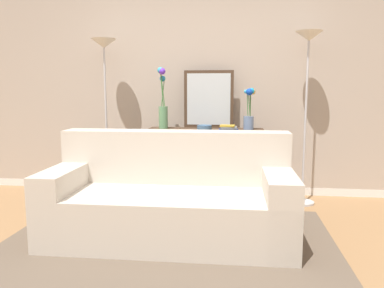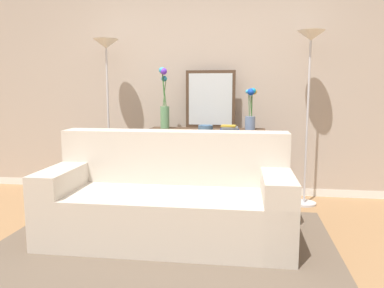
{
  "view_description": "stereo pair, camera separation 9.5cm",
  "coord_description": "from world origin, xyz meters",
  "px_view_note": "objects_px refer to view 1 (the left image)",
  "views": [
    {
      "loc": [
        0.54,
        -2.48,
        1.23
      ],
      "look_at": [
        0.1,
        1.08,
        0.72
      ],
      "focal_mm": 35.26,
      "sensor_mm": 36.0,
      "label": 1
    },
    {
      "loc": [
        0.63,
        -2.47,
        1.23
      ],
      "look_at": [
        0.1,
        1.08,
        0.72
      ],
      "focal_mm": 35.26,
      "sensor_mm": 36.0,
      "label": 2
    }
  ],
  "objects_px": {
    "floor_lamp_left": "(105,74)",
    "fruit_bowl": "(204,127)",
    "console_table": "(205,151)",
    "wall_mirror": "(209,99)",
    "couch": "(171,201)",
    "vase_short_flowers": "(249,112)",
    "book_row_under_console": "(172,193)",
    "book_stack": "(228,128)",
    "vase_tall_flowers": "(163,104)",
    "floor_lamp_right": "(308,70)"
  },
  "relations": [
    {
      "from": "floor_lamp_right",
      "to": "vase_tall_flowers",
      "type": "relative_size",
      "value": 2.7
    },
    {
      "from": "floor_lamp_left",
      "to": "floor_lamp_right",
      "type": "distance_m",
      "value": 2.21
    },
    {
      "from": "vase_short_flowers",
      "to": "book_stack",
      "type": "height_order",
      "value": "vase_short_flowers"
    },
    {
      "from": "console_table",
      "to": "floor_lamp_left",
      "type": "bearing_deg",
      "value": -178.24
    },
    {
      "from": "vase_short_flowers",
      "to": "fruit_bowl",
      "type": "xyz_separation_m",
      "value": [
        -0.48,
        -0.11,
        -0.17
      ]
    },
    {
      "from": "floor_lamp_left",
      "to": "vase_short_flowers",
      "type": "xyz_separation_m",
      "value": [
        1.62,
        0.03,
        -0.41
      ]
    },
    {
      "from": "fruit_bowl",
      "to": "book_stack",
      "type": "relative_size",
      "value": 0.76
    },
    {
      "from": "couch",
      "to": "floor_lamp_right",
      "type": "height_order",
      "value": "floor_lamp_right"
    },
    {
      "from": "couch",
      "to": "vase_tall_flowers",
      "type": "distance_m",
      "value": 1.43
    },
    {
      "from": "wall_mirror",
      "to": "book_row_under_console",
      "type": "distance_m",
      "value": 1.16
    },
    {
      "from": "wall_mirror",
      "to": "book_stack",
      "type": "bearing_deg",
      "value": -49.46
    },
    {
      "from": "console_table",
      "to": "floor_lamp_left",
      "type": "xyz_separation_m",
      "value": [
        -1.13,
        -0.03,
        0.86
      ]
    },
    {
      "from": "vase_short_flowers",
      "to": "book_stack",
      "type": "relative_size",
      "value": 2.15
    },
    {
      "from": "fruit_bowl",
      "to": "book_row_under_console",
      "type": "bearing_deg",
      "value": 162.72
    },
    {
      "from": "couch",
      "to": "wall_mirror",
      "type": "distance_m",
      "value": 1.56
    },
    {
      "from": "console_table",
      "to": "floor_lamp_left",
      "type": "relative_size",
      "value": 0.72
    },
    {
      "from": "floor_lamp_right",
      "to": "book_row_under_console",
      "type": "xyz_separation_m",
      "value": [
        -1.46,
        0.03,
        -1.39
      ]
    },
    {
      "from": "floor_lamp_right",
      "to": "floor_lamp_left",
      "type": "bearing_deg",
      "value": 180.0
    },
    {
      "from": "book_stack",
      "to": "vase_tall_flowers",
      "type": "bearing_deg",
      "value": 170.69
    },
    {
      "from": "couch",
      "to": "vase_short_flowers",
      "type": "xyz_separation_m",
      "value": [
        0.67,
        1.15,
        0.69
      ]
    },
    {
      "from": "vase_short_flowers",
      "to": "book_row_under_console",
      "type": "distance_m",
      "value": 1.28
    },
    {
      "from": "vase_tall_flowers",
      "to": "console_table",
      "type": "bearing_deg",
      "value": -0.24
    },
    {
      "from": "floor_lamp_right",
      "to": "vase_short_flowers",
      "type": "relative_size",
      "value": 4.07
    },
    {
      "from": "vase_tall_flowers",
      "to": "fruit_bowl",
      "type": "bearing_deg",
      "value": -13.95
    },
    {
      "from": "floor_lamp_left",
      "to": "wall_mirror",
      "type": "relative_size",
      "value": 2.76
    },
    {
      "from": "floor_lamp_right",
      "to": "vase_short_flowers",
      "type": "xyz_separation_m",
      "value": [
        -0.6,
        0.03,
        -0.45
      ]
    },
    {
      "from": "fruit_bowl",
      "to": "book_row_under_console",
      "type": "relative_size",
      "value": 0.54
    },
    {
      "from": "floor_lamp_left",
      "to": "fruit_bowl",
      "type": "bearing_deg",
      "value": -4.18
    },
    {
      "from": "book_row_under_console",
      "to": "console_table",
      "type": "bearing_deg",
      "value": 0.0
    },
    {
      "from": "floor_lamp_left",
      "to": "vase_tall_flowers",
      "type": "bearing_deg",
      "value": 3.23
    },
    {
      "from": "floor_lamp_right",
      "to": "vase_short_flowers",
      "type": "bearing_deg",
      "value": 177.45
    },
    {
      "from": "vase_short_flowers",
      "to": "console_table",
      "type": "bearing_deg",
      "value": 179.02
    },
    {
      "from": "vase_tall_flowers",
      "to": "floor_lamp_left",
      "type": "bearing_deg",
      "value": -176.77
    },
    {
      "from": "console_table",
      "to": "floor_lamp_right",
      "type": "distance_m",
      "value": 1.4
    },
    {
      "from": "couch",
      "to": "vase_short_flowers",
      "type": "bearing_deg",
      "value": 59.91
    },
    {
      "from": "console_table",
      "to": "wall_mirror",
      "type": "height_order",
      "value": "wall_mirror"
    },
    {
      "from": "floor_lamp_right",
      "to": "wall_mirror",
      "type": "xyz_separation_m",
      "value": [
        -1.06,
        0.19,
        -0.31
      ]
    },
    {
      "from": "floor_lamp_left",
      "to": "wall_mirror",
      "type": "height_order",
      "value": "floor_lamp_left"
    },
    {
      "from": "vase_short_flowers",
      "to": "book_stack",
      "type": "bearing_deg",
      "value": -153.53
    },
    {
      "from": "vase_tall_flowers",
      "to": "wall_mirror",
      "type": "bearing_deg",
      "value": 16.93
    },
    {
      "from": "floor_lamp_right",
      "to": "fruit_bowl",
      "type": "height_order",
      "value": "floor_lamp_right"
    },
    {
      "from": "console_table",
      "to": "vase_tall_flowers",
      "type": "bearing_deg",
      "value": 179.76
    },
    {
      "from": "vase_short_flowers",
      "to": "fruit_bowl",
      "type": "distance_m",
      "value": 0.52
    },
    {
      "from": "floor_lamp_left",
      "to": "wall_mirror",
      "type": "xyz_separation_m",
      "value": [
        1.16,
        0.19,
        -0.28
      ]
    },
    {
      "from": "couch",
      "to": "floor_lamp_left",
      "type": "height_order",
      "value": "floor_lamp_left"
    },
    {
      "from": "vase_tall_flowers",
      "to": "vase_short_flowers",
      "type": "bearing_deg",
      "value": -0.61
    },
    {
      "from": "floor_lamp_left",
      "to": "wall_mirror",
      "type": "bearing_deg",
      "value": 9.35
    },
    {
      "from": "couch",
      "to": "floor_lamp_right",
      "type": "xyz_separation_m",
      "value": [
        1.26,
        1.12,
        1.13
      ]
    },
    {
      "from": "couch",
      "to": "book_stack",
      "type": "bearing_deg",
      "value": 66.89
    },
    {
      "from": "floor_lamp_left",
      "to": "book_row_under_console",
      "type": "bearing_deg",
      "value": 2.64
    }
  ]
}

